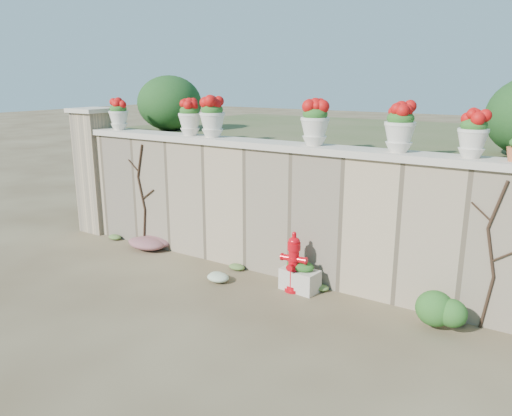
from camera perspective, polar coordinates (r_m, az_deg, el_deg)
The scene contains 19 objects.
ground at distance 6.88m, azimuth -6.06°, elevation -11.77°, with size 80.00×80.00×0.00m, color #4E3D27.
stone_wall at distance 7.91m, azimuth 1.94°, elevation -0.39°, with size 8.00×0.40×2.00m, color tan.
wall_cap at distance 7.71m, azimuth 2.01°, elevation 7.17°, with size 8.10×0.52×0.10m, color beige.
gate_pillar at distance 10.56m, azimuth -17.78°, elevation 4.17°, with size 0.72×0.72×2.48m.
raised_fill at distance 10.71m, azimuth 10.82°, elevation 3.36°, with size 9.00×6.00×2.00m, color #384C23.
back_shrub_left at distance 10.54m, azimuth -9.85°, elevation 11.73°, with size 1.30×1.30×1.10m, color #143814.
vine_left at distance 9.38m, azimuth -12.91°, elevation 1.59°, with size 0.60×0.04×1.91m.
vine_right at distance 6.70m, azimuth 25.33°, elevation -4.75°, with size 0.60×0.04×1.91m.
fire_hydrant at distance 7.33m, azimuth 4.32°, elevation -6.15°, with size 0.39×0.28×0.91m.
planter_box at distance 7.45m, azimuth 5.05°, elevation -7.81°, with size 0.59×0.38×0.46m.
green_shrub at distance 6.67m, azimuth 20.48°, elevation -10.66°, with size 0.65×0.58×0.61m, color #1E5119.
magenta_clump at distance 9.40m, azimuth -11.99°, elevation -3.75°, with size 1.00×0.67×0.27m, color #B32369.
white_flowers at distance 7.78m, azimuth -4.06°, elevation -7.81°, with size 0.46×0.37×0.17m, color white.
urn_pot_0 at distance 9.85m, azimuth -15.44°, elevation 10.23°, with size 0.36×0.36×0.57m.
urn_pot_1 at distance 8.63m, azimuth -7.59°, elevation 10.19°, with size 0.39×0.39×0.60m.
urn_pot_2 at distance 8.33m, azimuth -5.02°, elevation 10.26°, with size 0.42×0.42×0.65m.
urn_pot_3 at distance 7.33m, azimuth 6.74°, elevation 9.62°, with size 0.42×0.42×0.65m.
urn_pot_4 at distance 6.88m, azimuth 16.12°, elevation 8.77°, with size 0.41×0.41×0.64m.
urn_pot_5 at distance 6.68m, azimuth 23.55°, elevation 7.70°, with size 0.37×0.37×0.58m.
Camera 1 is at (3.93, -4.75, 3.06)m, focal length 35.00 mm.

